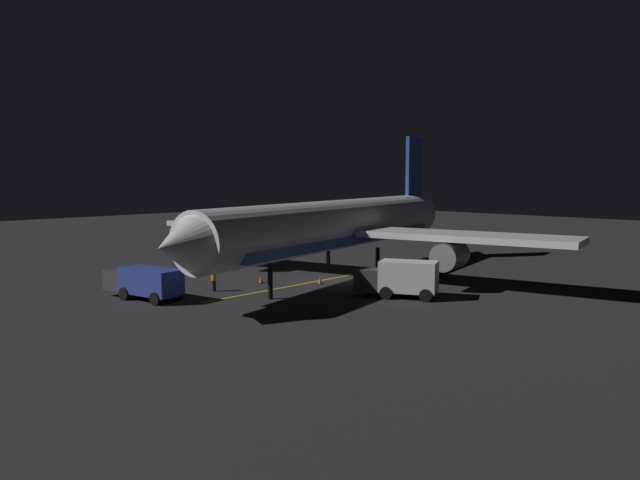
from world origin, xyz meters
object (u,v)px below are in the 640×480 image
airliner (341,226)px  traffic_cone_near_left (320,281)px  traffic_cone_near_right (261,280)px  catering_truck (401,279)px  baggage_truck (145,283)px  ground_crew_worker (214,280)px

airliner → traffic_cone_near_left: (-0.46, 2.96, -4.20)m
traffic_cone_near_right → catering_truck: bearing=-165.3°
catering_truck → traffic_cone_near_right: size_ratio=11.10×
baggage_truck → ground_crew_worker: bearing=-101.8°
traffic_cone_near_right → airliner: bearing=-119.0°
ground_crew_worker → airliner: bearing=-105.8°
baggage_truck → catering_truck: bearing=-133.9°
catering_truck → traffic_cone_near_left: (7.95, 0.07, -1.08)m
baggage_truck → traffic_cone_near_left: bearing=-109.5°
catering_truck → traffic_cone_near_right: catering_truck is taller
baggage_truck → catering_truck: (-12.53, -13.05, 0.14)m
baggage_truck → ground_crew_worker: baggage_truck is taller
ground_crew_worker → traffic_cone_near_right: ground_crew_worker is taller
airliner → baggage_truck: (4.13, 15.93, -3.26)m
baggage_truck → traffic_cone_near_right: baggage_truck is taller
baggage_truck → traffic_cone_near_right: 10.04m
ground_crew_worker → traffic_cone_near_right: 4.87m
catering_truck → traffic_cone_near_right: (11.71, 3.08, -1.08)m
baggage_truck → traffic_cone_near_right: bearing=-94.7°
catering_truck → traffic_cone_near_left: catering_truck is taller
traffic_cone_near_left → airliner: bearing=-81.2°
baggage_truck → catering_truck: catering_truck is taller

